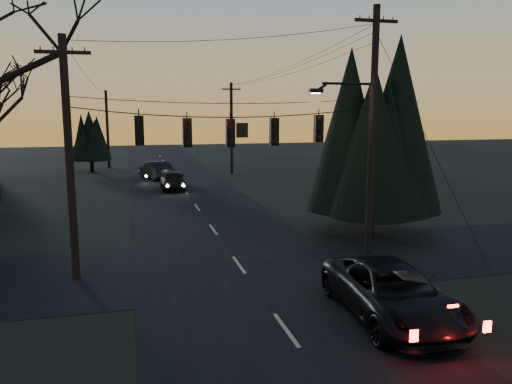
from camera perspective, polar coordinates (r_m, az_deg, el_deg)
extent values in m
cube|color=black|center=(29.20, -6.21, -2.51)|extent=(8.00, 120.00, 0.02)
cube|color=black|center=(19.67, -1.96, -8.35)|extent=(60.00, 7.00, 0.02)
cylinder|color=black|center=(18.69, -2.83, 9.69)|extent=(11.50, 0.04, 0.04)
cylinder|color=black|center=(24.85, 12.94, -2.93)|extent=(0.36, 0.36, 1.60)
cone|color=black|center=(24.33, 13.30, 6.75)|extent=(4.71, 4.71, 7.57)
cylinder|color=black|center=(51.30, -18.25, 3.08)|extent=(0.36, 0.36, 1.60)
cone|color=black|center=(51.10, -18.40, 5.93)|extent=(3.22, 3.22, 4.31)
imported|color=black|center=(15.19, 15.25, -11.03)|extent=(2.81, 5.72, 1.56)
imported|color=black|center=(38.47, -9.48, 1.40)|extent=(1.84, 4.43, 1.50)
imported|color=black|center=(44.48, -11.38, 2.45)|extent=(2.94, 5.03, 1.57)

